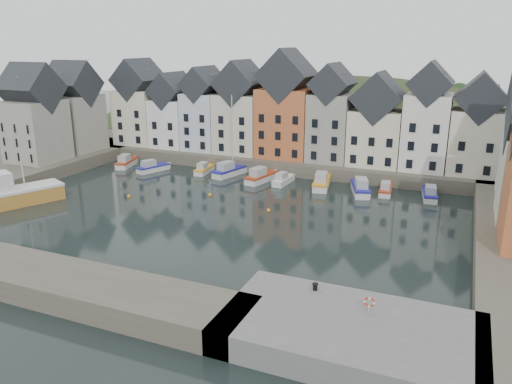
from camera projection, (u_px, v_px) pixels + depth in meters
The scene contains 21 objects.
ground at pixel (208, 218), 61.07m from camera, with size 260.00×260.00×0.00m, color black.
far_quay at pixel (289, 159), 87.23m from camera, with size 90.00×16.00×2.00m, color #544F40.
left_quay at pixel (6, 174), 77.25m from camera, with size 14.00×54.00×2.00m, color #544F40.
near_quay at pixel (350, 334), 34.93m from camera, with size 18.00×10.00×2.00m, color #60605E.
hillside at pixel (325, 215), 115.61m from camera, with size 153.60×70.40×64.00m.
far_terrace at pixel (305, 116), 81.99m from camera, with size 72.37×8.16×17.78m.
left_terrace at pixel (56, 115), 83.86m from camera, with size 7.65×17.00×15.69m.
mooring_buoys at pixel (201, 200), 67.22m from camera, with size 20.50×5.50×0.50m.
boat_a at pixel (126, 162), 86.01m from camera, with size 3.52×6.56×2.41m.
boat_b at pixel (152, 168), 82.63m from camera, with size 3.70×6.01×2.21m.
boat_c at pixel (204, 169), 81.70m from camera, with size 2.21×5.49×2.05m.
boat_d at pixel (229, 171), 80.00m from camera, with size 3.73×7.09×12.96m.
boat_e at pixel (261, 177), 76.58m from camera, with size 3.44×6.97×2.57m.
boat_f at pixel (283, 180), 75.43m from camera, with size 1.99×5.47×2.06m.
boat_g at pixel (321, 182), 73.47m from camera, with size 3.41×7.25×2.68m.
boat_h at pixel (360, 188), 70.56m from camera, with size 4.17×7.21×2.64m.
boat_i at pixel (386, 190), 70.50m from camera, with size 2.17×5.50×2.06m.
boat_j at pixel (430, 194), 68.20m from camera, with size 2.56×5.95×2.21m.
large_vessel at pixel (2, 195), 64.36m from camera, with size 9.04×14.02×7.13m.
mooring_bollard at pixel (315, 286), 38.98m from camera, with size 0.48×0.48×0.56m.
life_ring_post at pixel (369, 302), 35.48m from camera, with size 0.80×0.17×1.30m.
Camera 1 is at (27.88, -50.70, 20.64)m, focal length 35.00 mm.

